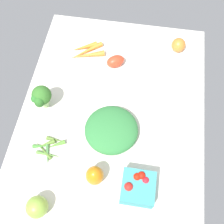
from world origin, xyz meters
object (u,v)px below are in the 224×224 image
object	(u,v)px
carrot_bunch	(86,52)
okra_pile	(49,147)
leafy_greens_clump	(111,130)
bell_pepper_orange	(95,176)
heirloom_tomato_orange	(178,45)
berry_basket	(138,187)
heirloom_tomato_green	(37,207)
broccoli_head	(41,97)
roma_tomato	(115,61)

from	to	relation	value
carrot_bunch	okra_pile	world-z (taller)	carrot_bunch
leafy_greens_clump	carrot_bunch	distance (cm)	42.36
bell_pepper_orange	carrot_bunch	world-z (taller)	bell_pepper_orange
heirloom_tomato_orange	leafy_greens_clump	world-z (taller)	leafy_greens_clump
berry_basket	carrot_bunch	bearing A→B (deg)	27.48
heirloom_tomato_green	bell_pepper_orange	bearing A→B (deg)	-52.69
bell_pepper_orange	heirloom_tomato_orange	size ratio (longest dim) A/B	1.43
bell_pepper_orange	heirloom_tomato_green	size ratio (longest dim) A/B	1.22
okra_pile	carrot_bunch	bearing A→B (deg)	-6.14
okra_pile	berry_basket	world-z (taller)	berry_basket
leafy_greens_clump	berry_basket	bearing A→B (deg)	-148.40
berry_basket	heirloom_tomato_orange	bearing A→B (deg)	-9.61
carrot_bunch	heirloom_tomato_orange	bearing A→B (deg)	-78.24
okra_pile	leafy_greens_clump	bearing A→B (deg)	-66.38
heirloom_tomato_green	berry_basket	distance (cm)	35.41
okra_pile	berry_basket	xyz separation A→B (cm)	(-10.48, -35.86, 2.81)
broccoli_head	heirloom_tomato_green	world-z (taller)	broccoli_head
heirloom_tomato_orange	roma_tomato	bearing A→B (deg)	115.91
berry_basket	broccoli_head	bearing A→B (deg)	56.12
okra_pile	roma_tomato	bearing A→B (deg)	-24.28
leafy_greens_clump	heirloom_tomato_green	bearing A→B (deg)	147.60
leafy_greens_clump	broccoli_head	bearing A→B (deg)	75.34
carrot_bunch	berry_basket	bearing A→B (deg)	-152.52
leafy_greens_clump	heirloom_tomato_green	size ratio (longest dim) A/B	2.74
heirloom_tomato_green	okra_pile	bearing A→B (deg)	6.41
carrot_bunch	berry_basket	distance (cm)	66.46
heirloom_tomato_orange	berry_basket	world-z (taller)	berry_basket
leafy_greens_clump	okra_pile	distance (cm)	25.42
heirloom_tomato_orange	leafy_greens_clump	size ratio (longest dim) A/B	0.31
leafy_greens_clump	carrot_bunch	world-z (taller)	leafy_greens_clump
broccoli_head	heirloom_tomato_orange	bearing A→B (deg)	-53.76
carrot_bunch	heirloom_tomato_green	bearing A→B (deg)	177.83
roma_tomato	carrot_bunch	world-z (taller)	roma_tomato
roma_tomato	heirloom_tomato_green	world-z (taller)	heirloom_tomato_green
heirloom_tomato_orange	leafy_greens_clump	bearing A→B (deg)	152.84
heirloom_tomato_orange	roma_tomato	size ratio (longest dim) A/B	0.79
broccoli_head	bell_pepper_orange	bearing A→B (deg)	-135.36
bell_pepper_orange	roma_tomato	bearing A→B (deg)	0.41
roma_tomato	berry_basket	distance (cm)	56.64
carrot_bunch	okra_pile	xyz separation A→B (cm)	(-48.44, 5.21, -0.47)
broccoli_head	berry_basket	xyz separation A→B (cm)	(-28.34, -42.21, -4.23)
carrot_bunch	leafy_greens_clump	bearing A→B (deg)	-154.87
heirloom_tomato_orange	okra_pile	bearing A→B (deg)	140.40
carrot_bunch	heirloom_tomato_green	world-z (taller)	heirloom_tomato_green
heirloom_tomato_green	berry_basket	xyz separation A→B (cm)	(11.93, -33.34, -0.20)
okra_pile	berry_basket	distance (cm)	37.47
bell_pepper_orange	roma_tomato	world-z (taller)	bell_pepper_orange
bell_pepper_orange	berry_basket	size ratio (longest dim) A/B	0.79
bell_pepper_orange	carrot_bunch	distance (cm)	59.43
broccoli_head	heirloom_tomato_green	xyz separation A→B (cm)	(-40.27, -8.87, -4.03)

